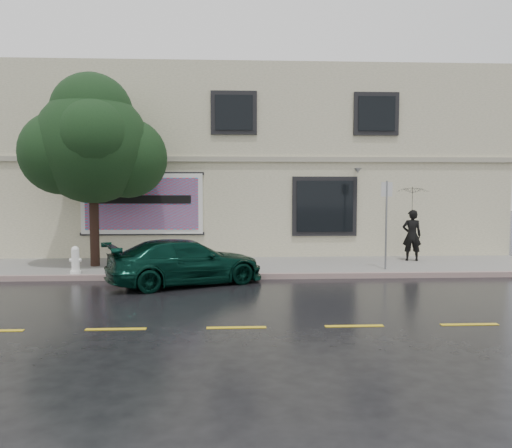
{
  "coord_description": "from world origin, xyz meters",
  "views": [
    {
      "loc": [
        -0.07,
        -12.55,
        2.55
      ],
      "look_at": [
        0.64,
        2.2,
        1.52
      ],
      "focal_mm": 35.0,
      "sensor_mm": 36.0,
      "label": 1
    }
  ],
  "objects_px": {
    "car": "(186,262)",
    "pedestrian": "(412,235)",
    "fire_hydrant": "(75,260)",
    "street_tree": "(93,147)"
  },
  "relations": [
    {
      "from": "pedestrian",
      "to": "fire_hydrant",
      "type": "relative_size",
      "value": 2.19
    },
    {
      "from": "car",
      "to": "fire_hydrant",
      "type": "bearing_deg",
      "value": 48.97
    },
    {
      "from": "street_tree",
      "to": "fire_hydrant",
      "type": "height_order",
      "value": "street_tree"
    },
    {
      "from": "car",
      "to": "street_tree",
      "type": "distance_m",
      "value": 5.07
    },
    {
      "from": "fire_hydrant",
      "to": "street_tree",
      "type": "bearing_deg",
      "value": 72.31
    },
    {
      "from": "car",
      "to": "pedestrian",
      "type": "relative_size",
      "value": 2.44
    },
    {
      "from": "pedestrian",
      "to": "fire_hydrant",
      "type": "bearing_deg",
      "value": 20.96
    },
    {
      "from": "car",
      "to": "street_tree",
      "type": "bearing_deg",
      "value": 28.06
    },
    {
      "from": "pedestrian",
      "to": "street_tree",
      "type": "height_order",
      "value": "street_tree"
    },
    {
      "from": "pedestrian",
      "to": "fire_hydrant",
      "type": "height_order",
      "value": "pedestrian"
    }
  ]
}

